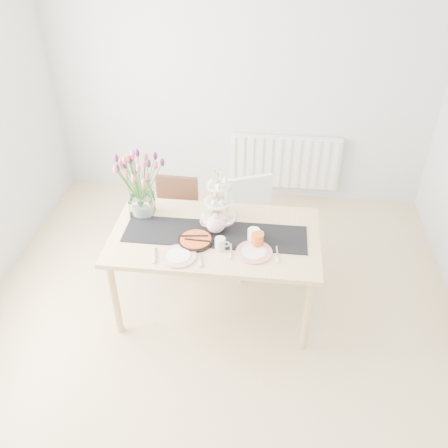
# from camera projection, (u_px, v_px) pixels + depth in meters

# --- Properties ---
(room_shell) EXTENTS (4.50, 4.50, 4.50)m
(room_shell) POSITION_uv_depth(u_px,v_px,m) (210.00, 205.00, 2.97)
(room_shell) COLOR tan
(room_shell) RESTS_ON ground
(radiator) EXTENTS (1.20, 0.08, 0.60)m
(radiator) POSITION_uv_depth(u_px,v_px,m) (284.00, 162.00, 5.19)
(radiator) COLOR white
(radiator) RESTS_ON room_shell
(dining_table) EXTENTS (1.60, 0.90, 0.75)m
(dining_table) POSITION_uv_depth(u_px,v_px,m) (215.00, 242.00, 3.68)
(dining_table) COLOR tan
(dining_table) RESTS_ON ground
(chair_brown) EXTENTS (0.41, 0.41, 0.79)m
(chair_brown) POSITION_uv_depth(u_px,v_px,m) (176.00, 213.00, 4.38)
(chair_brown) COLOR #341E13
(chair_brown) RESTS_ON ground
(chair_white) EXTENTS (0.55, 0.55, 0.86)m
(chair_white) POSITION_uv_depth(u_px,v_px,m) (252.00, 218.00, 4.24)
(chair_white) COLOR white
(chair_white) RESTS_ON ground
(table_runner) EXTENTS (1.40, 0.35, 0.01)m
(table_runner) POSITION_uv_depth(u_px,v_px,m) (215.00, 234.00, 3.63)
(table_runner) COLOR black
(table_runner) RESTS_ON dining_table
(tulip_vase) EXTENTS (0.63, 0.63, 0.54)m
(tulip_vase) POSITION_uv_depth(u_px,v_px,m) (139.00, 177.00, 3.65)
(tulip_vase) COLOR silver
(tulip_vase) RESTS_ON dining_table
(cake_stand) EXTENTS (0.28, 0.28, 0.42)m
(cake_stand) POSITION_uv_depth(u_px,v_px,m) (218.00, 206.00, 3.73)
(cake_stand) COLOR gold
(cake_stand) RESTS_ON dining_table
(teapot) EXTENTS (0.27, 0.23, 0.16)m
(teapot) POSITION_uv_depth(u_px,v_px,m) (216.00, 224.00, 3.61)
(teapot) COLOR silver
(teapot) RESTS_ON dining_table
(cream_jug) EXTENTS (0.11, 0.11, 0.09)m
(cream_jug) POSITION_uv_depth(u_px,v_px,m) (254.00, 235.00, 3.55)
(cream_jug) COLOR white
(cream_jug) RESTS_ON dining_table
(tart_tin) EXTENTS (0.26, 0.26, 0.03)m
(tart_tin) POSITION_uv_depth(u_px,v_px,m) (196.00, 240.00, 3.55)
(tart_tin) COLOR black
(tart_tin) RESTS_ON dining_table
(mug_white) EXTENTS (0.08, 0.08, 0.09)m
(mug_white) POSITION_uv_depth(u_px,v_px,m) (220.00, 244.00, 3.46)
(mug_white) COLOR silver
(mug_white) RESTS_ON dining_table
(mug_orange) EXTENTS (0.12, 0.12, 0.11)m
(mug_orange) POSITION_uv_depth(u_px,v_px,m) (258.00, 240.00, 3.49)
(mug_orange) COLOR #E15B19
(mug_orange) RESTS_ON dining_table
(plate_left) EXTENTS (0.32, 0.32, 0.01)m
(plate_left) POSITION_uv_depth(u_px,v_px,m) (178.00, 256.00, 3.41)
(plate_left) COLOR silver
(plate_left) RESTS_ON dining_table
(plate_right) EXTENTS (0.29, 0.29, 0.01)m
(plate_right) POSITION_uv_depth(u_px,v_px,m) (254.00, 252.00, 3.45)
(plate_right) COLOR silver
(plate_right) RESTS_ON dining_table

